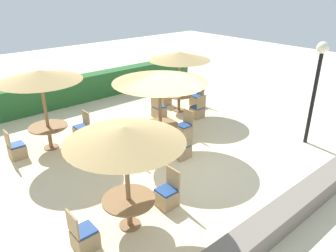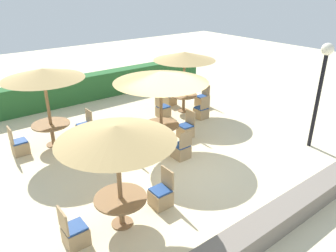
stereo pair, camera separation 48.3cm
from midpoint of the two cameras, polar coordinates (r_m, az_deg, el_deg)
name	(u,v)px [view 2 (the right image)]	position (r m, az deg, el deg)	size (l,w,h in m)	color
ground_plane	(180,159)	(9.97, 3.52, -5.86)	(40.00, 40.00, 0.00)	beige
hedge_row	(83,88)	(15.12, -13.71, 6.38)	(13.00, 0.70, 1.13)	#28602D
stone_border	(284,214)	(7.97, 21.31, -14.12)	(10.00, 0.56, 0.49)	slate
lamp_post	(322,76)	(11.05, 26.44, 7.86)	(0.36, 0.36, 3.32)	black
parasol_front_left	(116,134)	(6.44, -6.94, -1.38)	(2.42, 2.42, 2.39)	olive
round_table_front_left	(121,203)	(7.29, -6.29, -13.15)	(1.14, 1.14, 0.71)	olive
patio_chair_front_left_east	(161,196)	(7.97, 0.56, -12.05)	(0.46, 0.46, 0.93)	tan
patio_chair_front_left_west	(75,234)	(7.16, -14.01, -17.77)	(0.46, 0.46, 0.93)	tan
parasol_back_right	(185,56)	(13.03, 3.98, 12.01)	(2.44, 2.44, 2.44)	olive
round_table_back_right	(184,98)	(13.48, 3.77, 4.89)	(1.10, 1.10, 0.71)	olive
patio_chair_back_right_east	(202,100)	(14.22, 6.94, 4.51)	(0.46, 0.46, 0.93)	tan
patio_chair_back_right_west	(163,110)	(12.96, 0.15, 2.74)	(0.46, 0.46, 0.93)	tan
patio_chair_back_right_south	(201,112)	(12.91, 6.90, 2.47)	(0.46, 0.46, 0.93)	tan
patio_chair_back_right_north	(169,99)	(14.28, 1.23, 4.76)	(0.46, 0.46, 0.93)	tan
parasol_center	(161,77)	(9.99, 0.14, 8.49)	(2.93, 2.93, 2.46)	olive
round_table_center	(161,128)	(10.56, 0.13, -0.39)	(1.15, 1.15, 0.74)	olive
patio_chair_center_south	(181,150)	(9.95, 3.74, -4.23)	(0.46, 0.46, 0.93)	tan
patio_chair_center_east	(186,130)	(11.28, 4.35, -0.68)	(0.46, 0.46, 0.93)	tan
patio_chair_center_west	(134,146)	(10.17, -4.56, -3.57)	(0.46, 0.46, 0.93)	tan
parasol_back_left	(43,74)	(10.56, -19.74, 8.51)	(2.48, 2.48, 2.56)	olive
round_table_back_left	(51,128)	(11.12, -18.49, -0.28)	(1.20, 1.20, 0.76)	olive
patio_chair_back_left_east	(85,129)	(11.61, -13.12, -0.54)	(0.46, 0.46, 0.93)	tan
patio_chair_back_left_west	(20,146)	(11.05, -23.31, -3.26)	(0.46, 0.46, 0.93)	tan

